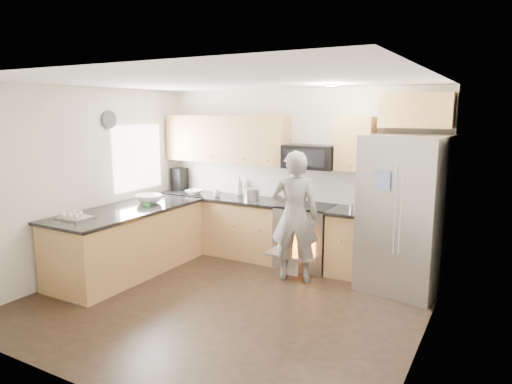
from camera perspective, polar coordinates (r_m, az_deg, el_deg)
The scene contains 8 objects.
ground at distance 5.66m, azimuth -4.19°, elevation -13.61°, with size 4.50×4.50×0.00m, color black.
room_shell at distance 5.25m, azimuth -4.67°, elevation 3.51°, with size 4.54×4.04×2.62m.
back_cabinet_run at distance 7.10m, azimuth -0.52°, elevation -0.50°, with size 4.45×0.64×2.50m.
peninsula at distance 6.75m, azimuth -15.63°, elevation -5.82°, with size 0.96×2.36×1.05m.
stove_range at distance 6.71m, azimuth 6.26°, elevation -3.72°, with size 0.76×0.97×1.79m.
refrigerator at distance 6.01m, azimuth 17.96°, elevation -2.70°, with size 1.09×0.91×1.99m.
person at distance 6.12m, azimuth 4.87°, elevation -3.06°, with size 0.64×0.42×1.77m, color gray.
dish_rack at distance 6.16m, azimuth -20.71°, elevation -11.47°, with size 0.55×0.49×0.28m.
Camera 1 is at (2.87, -4.31, 2.28)m, focal length 32.00 mm.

